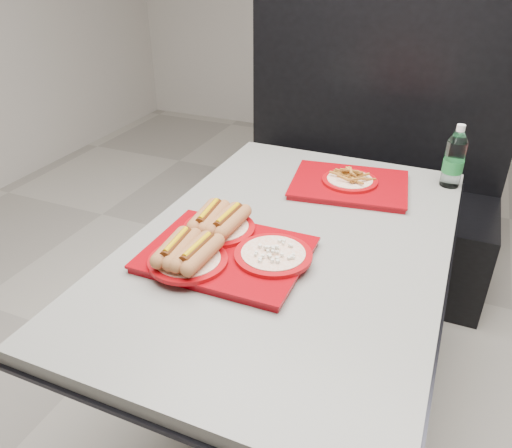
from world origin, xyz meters
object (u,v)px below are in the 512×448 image
at_px(diner_table, 290,283).
at_px(tray_far, 350,182).
at_px(tray_near, 221,246).
at_px(water_bottle, 454,160).
at_px(booth_bench, 361,193).

xyz_separation_m(diner_table, tray_far, (0.07, 0.41, 0.19)).
bearing_deg(tray_far, tray_near, -111.09).
height_order(tray_near, water_bottle, water_bottle).
height_order(booth_bench, tray_far, booth_bench).
relative_size(diner_table, tray_near, 3.08).
bearing_deg(tray_near, water_bottle, 53.40).
bearing_deg(water_bottle, tray_near, -126.60).
relative_size(booth_bench, water_bottle, 5.88).
distance_m(diner_table, tray_near, 0.30).
distance_m(diner_table, booth_bench, 1.11).
bearing_deg(tray_near, diner_table, 48.36).
bearing_deg(diner_table, tray_near, -131.64).
height_order(diner_table, tray_far, tray_far).
distance_m(booth_bench, tray_near, 1.33).
xyz_separation_m(diner_table, booth_bench, (0.00, 1.09, -0.18)).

